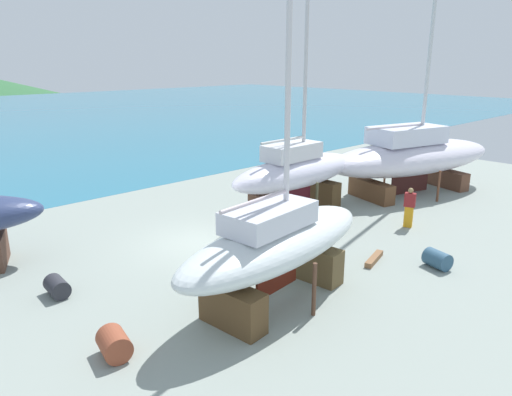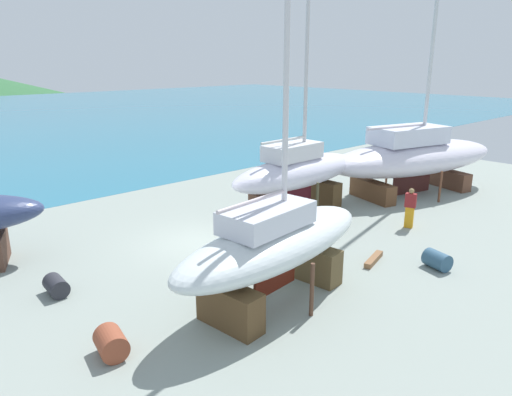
# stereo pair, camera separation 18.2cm
# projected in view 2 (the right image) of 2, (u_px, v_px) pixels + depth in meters

# --- Properties ---
(ground_plane) EXTENTS (48.05, 48.05, 0.00)m
(ground_plane) POSITION_uv_depth(u_px,v_px,m) (261.00, 272.00, 15.65)
(ground_plane) COLOR gray
(sailboat_large_starboard) EXTENTS (7.55, 2.39, 10.97)m
(sailboat_large_starboard) POSITION_uv_depth(u_px,v_px,m) (297.00, 173.00, 20.64)
(sailboat_large_starboard) COLOR #48341D
(sailboat_large_starboard) RESTS_ON ground
(sailboat_small_center) EXTENTS (11.20, 6.01, 16.04)m
(sailboat_small_center) POSITION_uv_depth(u_px,v_px,m) (413.00, 156.00, 24.36)
(sailboat_small_center) COLOR brown
(sailboat_small_center) RESTS_ON ground
(sailboat_mid_port) EXTENTS (7.69, 3.13, 13.15)m
(sailboat_mid_port) POSITION_uv_depth(u_px,v_px,m) (275.00, 243.00, 13.29)
(sailboat_mid_port) COLOR brown
(sailboat_mid_port) RESTS_ON ground
(worker) EXTENTS (0.37, 0.49, 1.71)m
(worker) POSITION_uv_depth(u_px,v_px,m) (410.00, 207.00, 19.57)
(worker) COLOR orange
(worker) RESTS_ON ground
(barrel_tar_black) EXTENTS (0.80, 0.97, 0.60)m
(barrel_tar_black) POSITION_uv_depth(u_px,v_px,m) (437.00, 260.00, 15.86)
(barrel_tar_black) COLOR #2F526C
(barrel_tar_black) RESTS_ON ground
(barrel_blue_faded) EXTENTS (0.82, 0.96, 0.68)m
(barrel_blue_faded) POSITION_uv_depth(u_px,v_px,m) (111.00, 343.00, 11.14)
(barrel_blue_faded) COLOR brown
(barrel_blue_faded) RESTS_ON ground
(barrel_tipped_right) EXTENTS (0.61, 0.89, 0.57)m
(barrel_tipped_right) POSITION_uv_depth(u_px,v_px,m) (56.00, 286.00, 14.08)
(barrel_tipped_right) COLOR #2A2A31
(barrel_tipped_right) RESTS_ON ground
(timber_plank_near) EXTENTS (1.40, 0.60, 0.19)m
(timber_plank_near) POSITION_uv_depth(u_px,v_px,m) (374.00, 259.00, 16.41)
(timber_plank_near) COLOR #8A5F3E
(timber_plank_near) RESTS_ON ground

